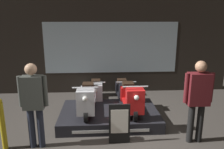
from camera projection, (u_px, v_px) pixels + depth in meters
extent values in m
cube|color=#28231E|center=(111.00, 46.00, 7.37)|extent=(8.13, 0.08, 3.20)
cube|color=silver|center=(111.00, 48.00, 7.34)|extent=(4.47, 0.01, 1.70)
cube|color=black|center=(109.00, 115.00, 5.49)|extent=(2.41, 1.57, 0.28)
cube|color=silver|center=(111.00, 131.00, 4.73)|extent=(1.68, 0.01, 0.07)
cylinder|color=black|center=(86.00, 115.00, 4.81)|extent=(0.09, 0.32, 0.32)
cylinder|color=black|center=(88.00, 96.00, 5.96)|extent=(0.09, 0.32, 0.32)
cube|color=#BCBCC1|center=(87.00, 105.00, 5.39)|extent=(0.37, 1.10, 0.05)
cube|color=#BCBCC1|center=(86.00, 102.00, 4.76)|extent=(0.39, 0.29, 0.55)
cube|color=#BCBCC1|center=(88.00, 94.00, 5.92)|extent=(0.41, 0.34, 0.37)
cube|color=black|center=(88.00, 85.00, 5.85)|extent=(0.30, 0.31, 0.12)
cylinder|color=silver|center=(85.00, 88.00, 4.67)|extent=(0.56, 0.03, 0.03)
sphere|color=white|center=(85.00, 99.00, 4.53)|extent=(0.11, 0.11, 0.11)
cylinder|color=black|center=(135.00, 114.00, 4.87)|extent=(0.09, 0.32, 0.32)
cylinder|color=black|center=(128.00, 96.00, 6.03)|extent=(0.09, 0.32, 0.32)
cube|color=red|center=(131.00, 104.00, 5.45)|extent=(0.37, 1.10, 0.05)
cube|color=red|center=(135.00, 101.00, 4.82)|extent=(0.39, 0.29, 0.55)
cube|color=red|center=(128.00, 93.00, 5.98)|extent=(0.41, 0.34, 0.37)
cube|color=black|center=(128.00, 85.00, 5.91)|extent=(0.30, 0.31, 0.12)
cylinder|color=silver|center=(135.00, 87.00, 4.73)|extent=(0.56, 0.03, 0.03)
sphere|color=white|center=(137.00, 98.00, 4.59)|extent=(0.11, 0.11, 0.11)
cylinder|color=black|center=(96.00, 104.00, 6.16)|extent=(0.09, 0.32, 0.32)
cylinder|color=black|center=(96.00, 91.00, 7.31)|extent=(0.09, 0.32, 0.32)
cube|color=#BCBCC1|center=(96.00, 97.00, 6.74)|extent=(0.37, 1.10, 0.05)
cube|color=#BCBCC1|center=(95.00, 94.00, 6.11)|extent=(0.39, 0.29, 0.55)
cube|color=#BCBCC1|center=(96.00, 88.00, 7.27)|extent=(0.41, 0.34, 0.37)
cube|color=black|center=(96.00, 81.00, 7.20)|extent=(0.30, 0.31, 0.12)
cylinder|color=silver|center=(95.00, 83.00, 6.02)|extent=(0.56, 0.03, 0.03)
sphere|color=white|center=(95.00, 91.00, 5.87)|extent=(0.11, 0.11, 0.11)
cylinder|color=black|center=(126.00, 103.00, 6.21)|extent=(0.09, 0.32, 0.32)
cylinder|color=black|center=(122.00, 90.00, 7.36)|extent=(0.09, 0.32, 0.32)
cube|color=black|center=(124.00, 96.00, 6.79)|extent=(0.37, 1.10, 0.05)
cube|color=black|center=(126.00, 93.00, 6.16)|extent=(0.39, 0.29, 0.55)
cube|color=black|center=(122.00, 88.00, 7.32)|extent=(0.41, 0.34, 0.37)
cube|color=black|center=(122.00, 81.00, 7.25)|extent=(0.30, 0.31, 0.12)
cylinder|color=silver|center=(126.00, 82.00, 6.07)|extent=(0.56, 0.03, 0.03)
sphere|color=white|center=(127.00, 90.00, 5.92)|extent=(0.11, 0.11, 0.11)
cylinder|color=#232838|center=(32.00, 128.00, 4.29)|extent=(0.13, 0.13, 0.82)
cylinder|color=#232838|center=(41.00, 128.00, 4.30)|extent=(0.13, 0.13, 0.82)
cube|color=#474C47|center=(33.00, 93.00, 4.11)|extent=(0.39, 0.22, 0.65)
cylinder|color=#474C47|center=(20.00, 91.00, 4.09)|extent=(0.08, 0.08, 0.60)
cylinder|color=#474C47|center=(45.00, 91.00, 4.12)|extent=(0.08, 0.08, 0.60)
sphere|color=tan|center=(31.00, 69.00, 4.00)|extent=(0.22, 0.22, 0.22)
cylinder|color=black|center=(191.00, 123.00, 4.47)|extent=(0.13, 0.13, 0.82)
cylinder|color=black|center=(200.00, 123.00, 4.49)|extent=(0.13, 0.13, 0.82)
cube|color=#5B191E|center=(199.00, 89.00, 4.30)|extent=(0.43, 0.24, 0.65)
cylinder|color=#5B191E|center=(186.00, 88.00, 4.28)|extent=(0.08, 0.08, 0.60)
cylinder|color=#5B191E|center=(212.00, 88.00, 4.31)|extent=(0.08, 0.08, 0.60)
sphere|color=#A87A5B|center=(201.00, 67.00, 4.19)|extent=(0.22, 0.22, 0.22)
cube|color=black|center=(119.00, 124.00, 4.41)|extent=(0.43, 0.04, 0.85)
cube|color=white|center=(120.00, 122.00, 4.38)|extent=(0.35, 0.01, 0.51)
cylinder|color=gold|center=(3.00, 126.00, 4.20)|extent=(0.10, 0.10, 0.97)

